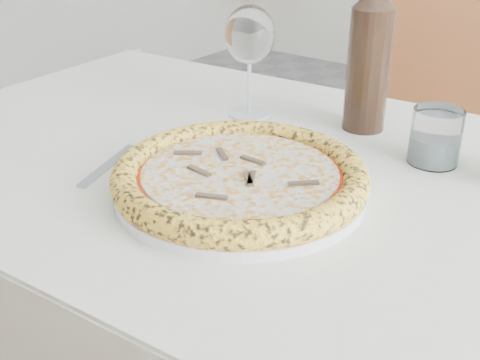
{
  "coord_description": "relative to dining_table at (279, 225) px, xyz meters",
  "views": [
    {
      "loc": [
        0.29,
        -0.72,
        1.14
      ],
      "look_at": [
        -0.14,
        -0.14,
        0.78
      ],
      "focal_mm": 45.0,
      "sensor_mm": 36.0,
      "label": 1
    }
  ],
  "objects": [
    {
      "name": "wine_bottle",
      "position": [
        0.02,
        0.22,
        0.22
      ],
      "size": [
        0.07,
        0.07,
        0.29
      ],
      "color": "black",
      "rests_on": "dining_table"
    },
    {
      "name": "dining_table",
      "position": [
        0.0,
        0.0,
        0.0
      ],
      "size": [
        1.38,
        0.87,
        0.76
      ],
      "color": "brown",
      "rests_on": "floor"
    },
    {
      "name": "pizza",
      "position": [
        -0.0,
        -0.1,
        0.12
      ],
      "size": [
        0.34,
        0.34,
        0.04
      ],
      "color": "#F2AE67",
      "rests_on": "plate"
    },
    {
      "name": "fork",
      "position": [
        -0.21,
        -0.12,
        0.1
      ],
      "size": [
        0.06,
        0.21,
        0.0
      ],
      "color": "#939CAD",
      "rests_on": "dining_table"
    },
    {
      "name": "plate",
      "position": [
        -0.0,
        -0.1,
        0.11
      ],
      "size": [
        0.34,
        0.34,
        0.02
      ],
      "color": "white",
      "rests_on": "dining_table"
    },
    {
      "name": "tumbler",
      "position": [
        0.17,
        0.15,
        0.13
      ],
      "size": [
        0.07,
        0.07,
        0.08
      ],
      "color": "silver",
      "rests_on": "dining_table"
    },
    {
      "name": "chair_far",
      "position": [
        -0.04,
        0.73,
        -0.13
      ],
      "size": [
        0.51,
        0.51,
        0.93
      ],
      "color": "brown",
      "rests_on": "floor"
    },
    {
      "name": "wine_glass",
      "position": [
        -0.17,
        0.15,
        0.24
      ],
      "size": [
        0.09,
        0.09,
        0.2
      ],
      "color": "silver",
      "rests_on": "dining_table"
    }
  ]
}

